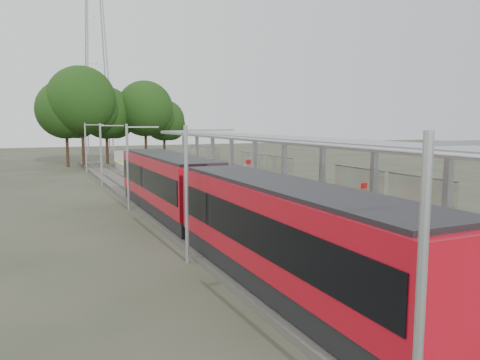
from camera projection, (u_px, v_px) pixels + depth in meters
The scene contains 15 objects.
ground at pixel (447, 298), 14.71m from camera, with size 200.00×200.00×0.00m, color #474438.
trackbed at pixel (153, 204), 30.99m from camera, with size 3.00×70.00×0.24m, color #59544C.
platform at pixel (217, 194), 32.77m from camera, with size 6.00×50.00×1.00m, color gray.
tactile_strip at pixel (182, 189), 31.67m from camera, with size 0.60×50.00×0.02m, color gold.
end_fence at pixel (140, 155), 55.23m from camera, with size 6.00×0.10×1.20m, color #9EA0A5.
train at pixel (210, 199), 21.01m from camera, with size 2.74×27.60×3.62m.
canopy at pixel (262, 143), 29.51m from camera, with size 3.27×38.00×3.66m.
pylon at pixel (95, 41), 78.08m from camera, with size 8.00×4.00×38.00m, color #9EA0A5, non-canonical shape.
tree_cluster at pixel (107, 109), 59.35m from camera, with size 19.77×12.39×12.22m.
catenary_masts at pixel (129, 164), 29.05m from camera, with size 2.08×48.16×5.40m.
bench_mid at pixel (242, 175), 34.95m from camera, with size 1.11×1.62×1.07m.
bench_far at pixel (201, 164), 43.32m from camera, with size 0.54×1.72×1.17m.
info_pillar_near at pixel (363, 205), 21.19m from camera, with size 0.40×0.40×1.78m.
info_pillar_far at pixel (248, 177), 30.94m from camera, with size 0.46×0.46×2.03m.
litter_bin at pixel (286, 193), 26.81m from camera, with size 0.47×0.47×0.97m, color #9EA0A5.
Camera 1 is at (-11.73, -10.24, 5.53)m, focal length 35.00 mm.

